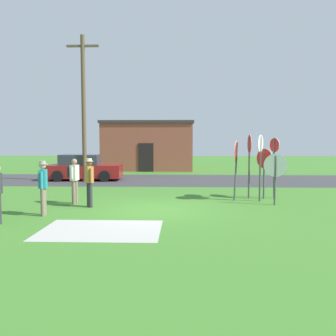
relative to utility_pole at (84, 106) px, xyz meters
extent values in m
plane|color=#3D7528|center=(4.64, -8.41, -4.26)|extent=(80.00, 80.00, 0.00)
cube|color=#38383A|center=(4.64, 0.96, -4.25)|extent=(60.00, 6.40, 0.01)
cube|color=#ADAAA3|center=(3.33, -11.21, -4.26)|extent=(3.20, 2.40, 0.01)
cube|color=brown|center=(2.88, 8.48, -2.46)|extent=(6.85, 4.19, 3.59)
cube|color=#383333|center=(2.88, 8.48, -0.57)|extent=(7.05, 4.39, 0.20)
cube|color=black|center=(2.88, 6.37, -3.21)|extent=(1.10, 0.08, 2.10)
cylinder|color=brown|center=(0.00, 0.00, -0.18)|extent=(0.24, 0.24, 8.15)
cube|color=brown|center=(0.00, 0.00, 3.29)|extent=(1.80, 0.12, 0.12)
cube|color=maroon|center=(-0.21, 0.80, -3.73)|extent=(4.35, 1.92, 0.76)
cube|color=#2D333D|center=(-0.46, 0.79, -3.05)|extent=(2.28, 1.59, 0.60)
cylinder|color=black|center=(1.09, 1.73, -3.94)|extent=(0.65, 0.24, 0.64)
cylinder|color=black|center=(1.14, -0.07, -3.94)|extent=(0.65, 0.24, 0.64)
cylinder|color=black|center=(-1.57, 1.66, -3.94)|extent=(0.65, 0.24, 0.64)
cylinder|color=black|center=(-1.52, -0.14, -3.94)|extent=(0.65, 0.24, 0.64)
cylinder|color=#474C4C|center=(8.53, -6.43, -2.99)|extent=(0.10, 0.10, 2.53)
cylinder|color=white|center=(8.53, -6.43, -2.00)|extent=(0.33, 0.58, 0.66)
cylinder|color=red|center=(8.53, -6.43, -2.00)|extent=(0.31, 0.54, 0.61)
cylinder|color=#474C4C|center=(8.83, -5.77, -3.26)|extent=(0.10, 0.10, 1.99)
cylinder|color=white|center=(8.83, -5.77, -2.62)|extent=(0.51, 0.70, 0.85)
cylinder|color=red|center=(8.83, -5.77, -2.62)|extent=(0.47, 0.65, 0.79)
cylinder|color=#474C4C|center=(9.27, -5.61, -3.04)|extent=(0.16, 0.12, 2.43)
cylinder|color=white|center=(9.27, -5.61, -2.08)|extent=(0.28, 0.57, 0.61)
cylinder|color=red|center=(9.26, -5.62, -2.08)|extent=(0.27, 0.53, 0.57)
cylinder|color=#474C4C|center=(8.23, -5.78, -2.99)|extent=(0.07, 0.07, 2.54)
cylinder|color=white|center=(8.23, -5.78, -2.04)|extent=(0.02, 0.77, 0.77)
cylinder|color=red|center=(8.22, -5.78, -2.04)|extent=(0.02, 0.72, 0.72)
cylinder|color=#474C4C|center=(7.62, -6.24, -3.11)|extent=(0.17, 0.11, 2.29)
cylinder|color=white|center=(7.62, -6.24, -2.32)|extent=(0.28, 0.83, 0.85)
cylinder|color=red|center=(7.63, -6.24, -2.32)|extent=(0.26, 0.77, 0.78)
cylinder|color=#474C4C|center=(8.92, -7.22, -3.35)|extent=(0.09, 0.09, 1.81)
cylinder|color=white|center=(8.92, -7.22, -2.80)|extent=(0.79, 0.32, 0.85)
cylinder|color=red|center=(8.92, -7.21, -2.80)|extent=(0.73, 0.30, 0.78)
cylinder|color=#7A6B56|center=(1.52, -7.13, -3.82)|extent=(0.14, 0.14, 0.88)
cylinder|color=#7A6B56|center=(1.49, -7.34, -3.82)|extent=(0.14, 0.14, 0.88)
cube|color=beige|center=(1.50, -7.23, -3.09)|extent=(0.27, 0.39, 0.58)
cylinder|color=beige|center=(1.54, -7.00, -3.11)|extent=(0.09, 0.09, 0.52)
cylinder|color=beige|center=(1.47, -7.47, -3.11)|extent=(0.09, 0.09, 0.52)
sphere|color=#9E7051|center=(1.50, -7.23, -2.67)|extent=(0.21, 0.21, 0.21)
cube|color=#232328|center=(1.33, -7.21, -3.07)|extent=(0.18, 0.28, 0.40)
cylinder|color=#7A6B56|center=(1.09, -9.28, -3.82)|extent=(0.14, 0.14, 0.88)
cylinder|color=#7A6B56|center=(1.13, -9.49, -3.82)|extent=(0.14, 0.14, 0.88)
cube|color=teal|center=(1.11, -9.38, -3.09)|extent=(0.28, 0.39, 0.58)
cylinder|color=teal|center=(1.07, -9.15, -3.11)|extent=(0.09, 0.09, 0.52)
cylinder|color=teal|center=(1.15, -9.62, -3.11)|extent=(0.09, 0.09, 0.52)
sphere|color=tan|center=(1.11, -9.38, -2.67)|extent=(0.21, 0.21, 0.21)
cylinder|color=gray|center=(1.11, -9.38, -2.62)|extent=(0.32, 0.31, 0.02)
cylinder|color=gray|center=(1.11, -9.38, -2.57)|extent=(0.19, 0.19, 0.09)
cylinder|color=#2D2D33|center=(2.15, -7.76, -3.82)|extent=(0.14, 0.14, 0.88)
cylinder|color=#2D2D33|center=(2.27, -7.95, -3.82)|extent=(0.14, 0.14, 0.88)
cube|color=#B27533|center=(2.21, -7.86, -3.09)|extent=(0.37, 0.42, 0.58)
cylinder|color=#B27533|center=(2.09, -7.65, -3.11)|extent=(0.09, 0.09, 0.52)
cylinder|color=#B27533|center=(2.33, -8.06, -3.11)|extent=(0.09, 0.09, 0.52)
sphere|color=brown|center=(2.21, -7.86, -2.67)|extent=(0.21, 0.21, 0.21)
cylinder|color=beige|center=(2.21, -7.86, -2.62)|extent=(0.32, 0.31, 0.02)
cylinder|color=beige|center=(2.21, -7.86, -2.57)|extent=(0.19, 0.19, 0.09)
camera|label=1|loc=(5.48, -20.98, -1.82)|focal=40.04mm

